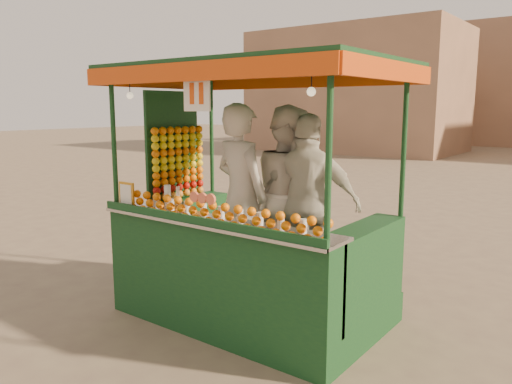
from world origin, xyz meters
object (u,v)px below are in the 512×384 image
Objects in this scene: juice_cart at (241,239)px; vendor_middle at (290,195)px; vendor_right at (309,204)px; vendor_left at (241,196)px.

juice_cart reaches higher than vendor_middle.
vendor_middle is 1.05× the size of vendor_right.
juice_cart is at bearing 23.52° from vendor_right.
vendor_middle is at bearing -121.26° from vendor_left.
vendor_right is (0.55, 0.42, 0.37)m from juice_cart.
vendor_left reaches higher than vendor_middle.
vendor_left is (-0.12, 0.15, 0.42)m from juice_cart.
vendor_right is (0.67, 0.27, -0.05)m from vendor_left.
vendor_left is at bearing 128.45° from juice_cart.
vendor_left is at bearing 90.66° from vendor_middle.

